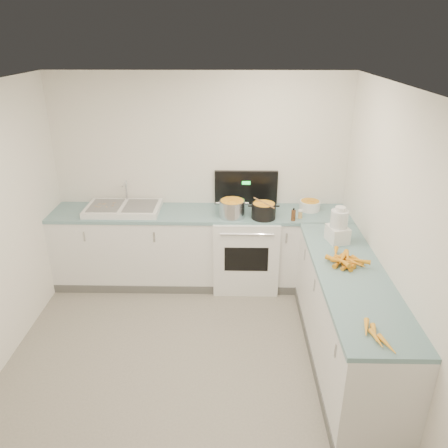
{
  "coord_description": "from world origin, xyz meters",
  "views": [
    {
      "loc": [
        0.38,
        -3.05,
        2.88
      ],
      "look_at": [
        0.3,
        1.1,
        1.05
      ],
      "focal_mm": 35.0,
      "sensor_mm": 36.0,
      "label": 1
    }
  ],
  "objects_px": {
    "steel_pot": "(232,209)",
    "extract_bottle": "(293,215)",
    "black_pot": "(264,212)",
    "spice_jar": "(300,215)",
    "food_processor": "(338,227)",
    "stove": "(245,248)",
    "sink": "(123,208)",
    "mixing_bowl": "(310,205)"
  },
  "relations": [
    {
      "from": "steel_pot",
      "to": "extract_bottle",
      "type": "relative_size",
      "value": 2.36
    },
    {
      "from": "black_pot",
      "to": "spice_jar",
      "type": "distance_m",
      "value": 0.42
    },
    {
      "from": "spice_jar",
      "to": "food_processor",
      "type": "distance_m",
      "value": 0.68
    },
    {
      "from": "black_pot",
      "to": "spice_jar",
      "type": "xyz_separation_m",
      "value": [
        0.42,
        0.01,
        -0.04
      ]
    },
    {
      "from": "stove",
      "to": "black_pot",
      "type": "distance_m",
      "value": 0.6
    },
    {
      "from": "sink",
      "to": "extract_bottle",
      "type": "xyz_separation_m",
      "value": [
        1.97,
        -0.24,
        0.02
      ]
    },
    {
      "from": "sink",
      "to": "black_pot",
      "type": "bearing_deg",
      "value": -5.99
    },
    {
      "from": "black_pot",
      "to": "extract_bottle",
      "type": "distance_m",
      "value": 0.34
    },
    {
      "from": "steel_pot",
      "to": "food_processor",
      "type": "xyz_separation_m",
      "value": [
        1.06,
        -0.63,
        0.07
      ]
    },
    {
      "from": "black_pot",
      "to": "mixing_bowl",
      "type": "xyz_separation_m",
      "value": [
        0.56,
        0.26,
        -0.02
      ]
    },
    {
      "from": "extract_bottle",
      "to": "sink",
      "type": "bearing_deg",
      "value": 173.16
    },
    {
      "from": "mixing_bowl",
      "to": "sink",
      "type": "bearing_deg",
      "value": -177.76
    },
    {
      "from": "stove",
      "to": "mixing_bowl",
      "type": "distance_m",
      "value": 0.92
    },
    {
      "from": "food_processor",
      "to": "sink",
      "type": "bearing_deg",
      "value": 161.95
    },
    {
      "from": "extract_bottle",
      "to": "food_processor",
      "type": "xyz_separation_m",
      "value": [
        0.38,
        -0.53,
        0.1
      ]
    },
    {
      "from": "black_pot",
      "to": "food_processor",
      "type": "xyz_separation_m",
      "value": [
        0.7,
        -0.59,
        0.08
      ]
    },
    {
      "from": "spice_jar",
      "to": "sink",
      "type": "bearing_deg",
      "value": 175.47
    },
    {
      "from": "stove",
      "to": "sink",
      "type": "xyz_separation_m",
      "value": [
        -1.45,
        0.02,
        0.5
      ]
    },
    {
      "from": "black_pot",
      "to": "spice_jar",
      "type": "bearing_deg",
      "value": 1.22
    },
    {
      "from": "sink",
      "to": "food_processor",
      "type": "relative_size",
      "value": 2.3
    },
    {
      "from": "stove",
      "to": "spice_jar",
      "type": "relative_size",
      "value": 16.75
    },
    {
      "from": "stove",
      "to": "steel_pot",
      "type": "bearing_deg",
      "value": -143.73
    },
    {
      "from": "stove",
      "to": "mixing_bowl",
      "type": "xyz_separation_m",
      "value": [
        0.76,
        0.1,
        0.52
      ]
    },
    {
      "from": "stove",
      "to": "sink",
      "type": "relative_size",
      "value": 1.58
    },
    {
      "from": "steel_pot",
      "to": "sink",
      "type": "bearing_deg",
      "value": 173.86
    },
    {
      "from": "extract_bottle",
      "to": "mixing_bowl",
      "type": "bearing_deg",
      "value": 53.92
    },
    {
      "from": "spice_jar",
      "to": "extract_bottle",
      "type": "bearing_deg",
      "value": -140.27
    },
    {
      "from": "mixing_bowl",
      "to": "extract_bottle",
      "type": "relative_size",
      "value": 1.96
    },
    {
      "from": "black_pot",
      "to": "mixing_bowl",
      "type": "height_order",
      "value": "black_pot"
    },
    {
      "from": "steel_pot",
      "to": "food_processor",
      "type": "height_order",
      "value": "food_processor"
    },
    {
      "from": "extract_bottle",
      "to": "spice_jar",
      "type": "xyz_separation_m",
      "value": [
        0.09,
        0.07,
        -0.02
      ]
    },
    {
      "from": "stove",
      "to": "sink",
      "type": "bearing_deg",
      "value": 179.38
    },
    {
      "from": "mixing_bowl",
      "to": "spice_jar",
      "type": "bearing_deg",
      "value": -120.52
    },
    {
      "from": "mixing_bowl",
      "to": "food_processor",
      "type": "relative_size",
      "value": 0.66
    },
    {
      "from": "stove",
      "to": "sink",
      "type": "height_order",
      "value": "stove"
    },
    {
      "from": "sink",
      "to": "spice_jar",
      "type": "xyz_separation_m",
      "value": [
        2.06,
        -0.16,
        0.0
      ]
    },
    {
      "from": "sink",
      "to": "steel_pot",
      "type": "relative_size",
      "value": 2.91
    },
    {
      "from": "mixing_bowl",
      "to": "food_processor",
      "type": "xyz_separation_m",
      "value": [
        0.14,
        -0.85,
        0.1
      ]
    },
    {
      "from": "mixing_bowl",
      "to": "steel_pot",
      "type": "bearing_deg",
      "value": -166.32
    },
    {
      "from": "stove",
      "to": "sink",
      "type": "distance_m",
      "value": 1.54
    },
    {
      "from": "sink",
      "to": "mixing_bowl",
      "type": "xyz_separation_m",
      "value": [
        2.21,
        0.09,
        0.02
      ]
    },
    {
      "from": "mixing_bowl",
      "to": "extract_bottle",
      "type": "xyz_separation_m",
      "value": [
        -0.24,
        -0.32,
        0.01
      ]
    }
  ]
}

